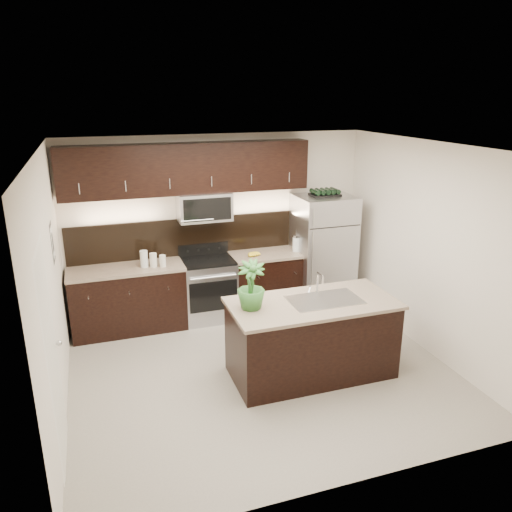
% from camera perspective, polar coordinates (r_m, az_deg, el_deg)
% --- Properties ---
extents(ground, '(4.50, 4.50, 0.00)m').
position_cam_1_polar(ground, '(6.29, 0.62, -13.00)').
color(ground, gray).
rests_on(ground, ground).
extents(room_walls, '(4.52, 4.02, 2.71)m').
position_cam_1_polar(room_walls, '(5.53, -0.28, 1.81)').
color(room_walls, silver).
rests_on(room_walls, ground).
extents(counter_run, '(3.51, 0.65, 0.94)m').
position_cam_1_polar(counter_run, '(7.43, -6.99, -3.96)').
color(counter_run, black).
rests_on(counter_run, ground).
extents(upper_fixtures, '(3.49, 0.40, 1.66)m').
position_cam_1_polar(upper_fixtures, '(7.13, -7.54, 9.03)').
color(upper_fixtures, black).
rests_on(upper_fixtures, counter_run).
extents(island, '(1.96, 0.96, 0.94)m').
position_cam_1_polar(island, '(6.06, 6.36, -9.27)').
color(island, black).
rests_on(island, ground).
extents(sink_faucet, '(0.84, 0.50, 0.28)m').
position_cam_1_polar(sink_faucet, '(5.92, 7.80, -4.83)').
color(sink_faucet, silver).
rests_on(sink_faucet, island).
extents(refrigerator, '(0.86, 0.77, 1.77)m').
position_cam_1_polar(refrigerator, '(7.86, 7.59, 0.48)').
color(refrigerator, '#B2B2B7').
rests_on(refrigerator, ground).
extents(wine_rack, '(0.44, 0.27, 0.10)m').
position_cam_1_polar(wine_rack, '(7.63, 7.89, 7.19)').
color(wine_rack, black).
rests_on(wine_rack, refrigerator).
extents(plant, '(0.39, 0.39, 0.56)m').
position_cam_1_polar(plant, '(5.55, -0.58, -3.36)').
color(plant, '#2E6528').
rests_on(plant, island).
extents(canisters, '(0.34, 0.17, 0.23)m').
position_cam_1_polar(canisters, '(7.08, -11.90, -0.41)').
color(canisters, silver).
rests_on(canisters, counter_run).
extents(french_press, '(0.11, 0.11, 0.33)m').
position_cam_1_polar(french_press, '(7.64, 4.60, 1.44)').
color(french_press, silver).
rests_on(french_press, counter_run).
extents(bananas, '(0.23, 0.19, 0.06)m').
position_cam_1_polar(bananas, '(7.39, -0.69, 0.17)').
color(bananas, yellow).
rests_on(bananas, counter_run).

